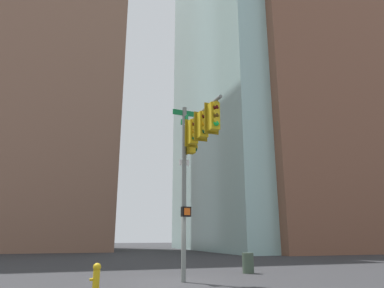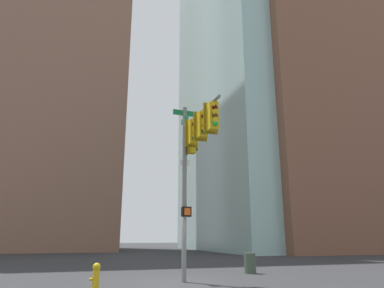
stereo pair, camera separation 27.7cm
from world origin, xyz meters
name	(u,v)px [view 1 (the left image)]	position (x,y,z in m)	size (l,w,h in m)	color
ground_plane	(175,282)	(0.00, 0.00, 0.00)	(200.00, 200.00, 0.00)	#2D2D30
signal_pole_assembly	(195,147)	(-0.39, 1.33, 5.19)	(1.14, 4.01, 7.25)	slate
fire_hydrant	(96,276)	(3.11, 1.58, 0.47)	(0.34, 0.26, 0.87)	gold
litter_bin	(248,263)	(-4.28, -2.00, 0.47)	(0.56, 0.56, 0.95)	#384738
building_brick_nearside	(37,63)	(11.30, -38.34, 27.30)	(23.90, 20.17, 54.59)	#845B47
building_brick_midblock	(300,106)	(-24.00, -23.08, 19.01)	(17.72, 16.55, 38.01)	brown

